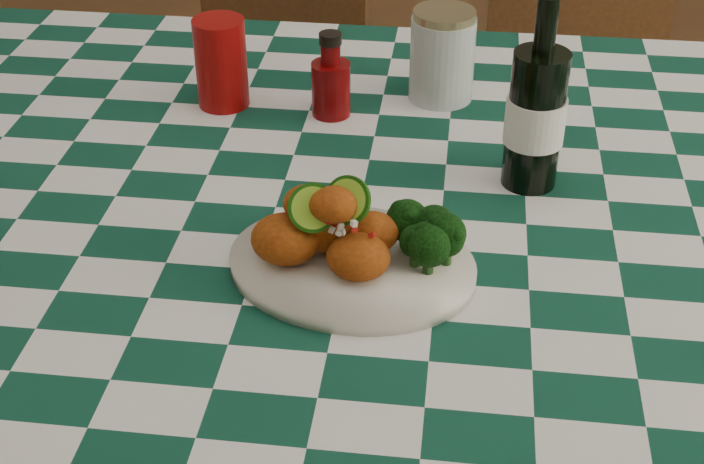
% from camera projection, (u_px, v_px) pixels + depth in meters
% --- Properties ---
extents(dining_table, '(1.66, 1.06, 0.79)m').
position_uv_depth(dining_table, '(362.00, 407.00, 1.48)').
color(dining_table, '#0D3D2D').
rests_on(dining_table, ground).
extents(plate, '(0.31, 0.25, 0.02)m').
position_uv_depth(plate, '(352.00, 266.00, 1.10)').
color(plate, silver).
rests_on(plate, dining_table).
extents(fried_chicken_pile, '(0.15, 0.11, 0.09)m').
position_uv_depth(fried_chicken_pile, '(335.00, 223.00, 1.07)').
color(fried_chicken_pile, '#A94410').
rests_on(fried_chicken_pile, plate).
extents(broccoli_side, '(0.08, 0.08, 0.06)m').
position_uv_depth(broccoli_side, '(425.00, 236.00, 1.08)').
color(broccoli_side, black).
rests_on(broccoli_side, plate).
extents(red_tumbler, '(0.09, 0.09, 0.13)m').
position_uv_depth(red_tumbler, '(221.00, 63.00, 1.41)').
color(red_tumbler, '#8A0707').
rests_on(red_tumbler, dining_table).
extents(ketchup_bottle, '(0.06, 0.06, 0.12)m').
position_uv_depth(ketchup_bottle, '(331.00, 75.00, 1.38)').
color(ketchup_bottle, '#5E0406').
rests_on(ketchup_bottle, dining_table).
extents(mason_jar, '(0.10, 0.10, 0.14)m').
position_uv_depth(mason_jar, '(442.00, 55.00, 1.42)').
color(mason_jar, '#B2BCBA').
rests_on(mason_jar, dining_table).
extents(beer_bottle, '(0.10, 0.10, 0.25)m').
position_uv_depth(beer_bottle, '(538.00, 95.00, 1.19)').
color(beer_bottle, black).
rests_on(beer_bottle, dining_table).
extents(wooden_chair_left, '(0.42, 0.43, 0.81)m').
position_uv_depth(wooden_chair_left, '(264.00, 143.00, 2.12)').
color(wooden_chair_left, '#472814').
rests_on(wooden_chair_left, ground).
extents(wooden_chair_right, '(0.39, 0.41, 0.83)m').
position_uv_depth(wooden_chair_right, '(572.00, 156.00, 2.05)').
color(wooden_chair_right, '#472814').
rests_on(wooden_chair_right, ground).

